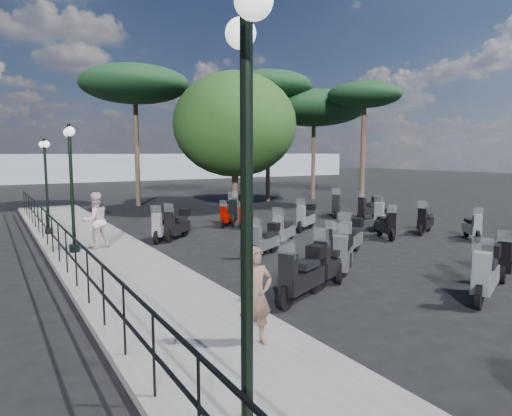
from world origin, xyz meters
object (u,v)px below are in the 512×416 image
scooter_29 (336,206)px  pine_3 (364,96)px  woman (256,296)px  pine_1 (314,108)px  scooter_9 (265,241)px  pine_2 (135,85)px  scooter_15 (351,238)px  scooter_30 (227,217)px  pine_0 (268,87)px  scooter_31 (333,261)px  lamp_post_2 (46,180)px  pedestrian_far (95,220)px  scooter_23 (369,209)px  scooter_2 (302,276)px  scooter_21 (386,226)px  scooter_28 (425,222)px  lamp_post_1 (71,180)px  scooter_3 (343,257)px  scooter_17 (233,212)px  scooter_14 (505,261)px  lamp_post_0 (247,202)px  scooter_7 (486,275)px  scooter_10 (283,232)px  scooter_4 (162,228)px  scooter_11 (246,218)px  scooter_16 (306,218)px  scooter_8 (335,244)px  broadleaf_tree (235,125)px  scooter_27 (472,228)px  scooter_22 (384,217)px

scooter_29 → pine_3: (4.29, 2.67, 5.91)m
woman → pine_1: pine_1 is taller
scooter_9 → pine_2: size_ratio=0.18×
scooter_15 → scooter_30: 6.92m
scooter_30 → pine_0: 12.58m
pine_3 → scooter_31: bearing=-136.1°
scooter_29 → scooter_30: scooter_29 is taller
lamp_post_2 → pedestrian_far: size_ratio=1.99×
scooter_23 → pine_3: size_ratio=0.24×
scooter_2 → scooter_15: scooter_2 is taller
scooter_21 → scooter_29: 5.81m
scooter_15 → scooter_2: bearing=94.4°
scooter_28 → scooter_31: size_ratio=0.92×
scooter_31 → lamp_post_1: bearing=12.7°
scooter_3 → scooter_17: bearing=-52.6°
scooter_14 → pine_1: 20.79m
lamp_post_0 → scooter_3: bearing=64.4°
scooter_14 → woman: bearing=67.0°
scooter_7 → scooter_10: 7.06m
lamp_post_0 → scooter_21: lamp_post_0 is taller
scooter_15 → scooter_29: 8.57m
scooter_4 → scooter_11: 4.24m
scooter_15 → scooter_30: (-0.74, 6.88, -0.13)m
scooter_16 → pine_3: bearing=-90.4°
scooter_8 → scooter_7: bearing=148.1°
scooter_2 → scooter_9: size_ratio=1.18×
scooter_2 → broadleaf_tree: 16.42m
scooter_21 → scooter_23: size_ratio=0.87×
lamp_post_0 → scooter_11: 15.08m
scooter_10 → scooter_21: scooter_10 is taller
scooter_2 → scooter_23: bearing=-76.1°
pine_3 → lamp_post_0: bearing=-136.4°
scooter_2 → scooter_28: size_ratio=1.08×
scooter_23 → pine_3: bearing=-53.2°
scooter_15 → scooter_31: size_ratio=0.94×
lamp_post_0 → scooter_29: bearing=69.8°
scooter_7 → scooter_14: bearing=-93.9°
woman → scooter_31: woman is taller
scooter_28 → scooter_15: bearing=78.9°
scooter_9 → scooter_16: 4.94m
scooter_27 → scooter_30: (-6.27, 7.25, -0.02)m
scooter_22 → scooter_4: bearing=52.9°
lamp_post_1 → scooter_2: (3.44, -6.94, -1.80)m
scooter_30 → pine_3: (10.25, 2.59, 6.01)m
scooter_27 → pine_1: bearing=-67.9°
lamp_post_1 → scooter_22: 12.03m
lamp_post_0 → pine_2: 24.24m
scooter_4 → scooter_16: 5.86m
scooter_11 → scooter_23: bearing=-142.0°
scooter_4 → scooter_30: size_ratio=1.20×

